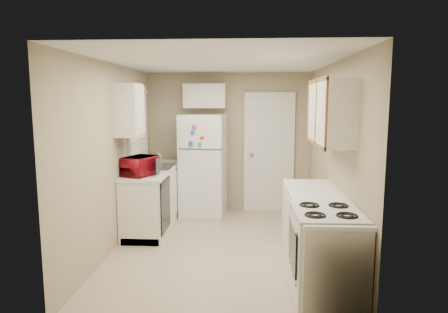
{
  "coord_description": "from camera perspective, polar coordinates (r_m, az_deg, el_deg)",
  "views": [
    {
      "loc": [
        0.33,
        -5.02,
        1.94
      ],
      "look_at": [
        0.0,
        0.5,
        1.15
      ],
      "focal_mm": 32.0,
      "sensor_mm": 36.0,
      "label": 1
    }
  ],
  "objects": [
    {
      "name": "stove",
      "position": [
        4.02,
        14.3,
        -13.78
      ],
      "size": [
        0.63,
        0.77,
        0.92
      ],
      "primitive_type": "cube",
      "rotation": [
        0.0,
        0.0,
        0.02
      ],
      "color": "silver",
      "rests_on": "floor"
    },
    {
      "name": "upper_cabinet_right",
      "position": [
        4.61,
        15.01,
        6.11
      ],
      "size": [
        0.3,
        1.2,
        0.7
      ],
      "primitive_type": "cube",
      "color": "silver",
      "rests_on": "wall_right"
    },
    {
      "name": "cabinet_over_fridge",
      "position": [
        6.81,
        -2.77,
        8.63
      ],
      "size": [
        0.7,
        0.3,
        0.4
      ],
      "primitive_type": "cube",
      "color": "silver",
      "rests_on": "wall_back"
    },
    {
      "name": "soap_bottle",
      "position": [
        6.75,
        -9.27,
        0.03
      ],
      "size": [
        0.09,
        0.09,
        0.19
      ],
      "primitive_type": "imported",
      "rotation": [
        0.0,
        0.0,
        0.04
      ],
      "color": "white",
      "rests_on": "left_counter"
    },
    {
      "name": "dishwasher",
      "position": [
        5.63,
        -8.44,
        -6.88
      ],
      "size": [
        0.03,
        0.58,
        0.72
      ],
      "primitive_type": "cube",
      "color": "black",
      "rests_on": "floor"
    },
    {
      "name": "window_blinds",
      "position": [
        6.31,
        -12.17,
        4.86
      ],
      "size": [
        0.1,
        0.98,
        1.08
      ],
      "primitive_type": "cube",
      "color": "silver",
      "rests_on": "wall_left"
    },
    {
      "name": "refrigerator",
      "position": [
        6.64,
        -2.97,
        -1.33
      ],
      "size": [
        0.77,
        0.75,
        1.7
      ],
      "primitive_type": "cube",
      "rotation": [
        0.0,
        0.0,
        -0.1
      ],
      "color": "silver",
      "rests_on": "floor"
    },
    {
      "name": "ceiling",
      "position": [
        5.05,
        -0.35,
        13.36
      ],
      "size": [
        3.8,
        3.8,
        0.0
      ],
      "primitive_type": "plane",
      "color": "white",
      "rests_on": "floor"
    },
    {
      "name": "left_counter",
      "position": [
        6.27,
        -9.92,
        -5.74
      ],
      "size": [
        0.6,
        1.8,
        0.9
      ],
      "primitive_type": "cube",
      "color": "silver",
      "rests_on": "floor"
    },
    {
      "name": "sink",
      "position": [
        6.33,
        -9.7,
        -1.81
      ],
      "size": [
        0.54,
        0.74,
        0.16
      ],
      "primitive_type": "cube",
      "color": "gray",
      "rests_on": "left_counter"
    },
    {
      "name": "wall_back",
      "position": [
        6.97,
        0.69,
        2.04
      ],
      "size": [
        2.8,
        2.8,
        0.0
      ],
      "primitive_type": "plane",
      "color": "tan",
      "rests_on": "floor"
    },
    {
      "name": "floor",
      "position": [
        5.39,
        -0.32,
        -12.96
      ],
      "size": [
        3.8,
        3.8,
        0.0
      ],
      "primitive_type": "plane",
      "color": "beige",
      "rests_on": "ground"
    },
    {
      "name": "wall_right",
      "position": [
        5.18,
        15.3,
        -0.37
      ],
      "size": [
        3.8,
        3.8,
        0.0
      ],
      "primitive_type": "plane",
      "color": "tan",
      "rests_on": "floor"
    },
    {
      "name": "wall_left",
      "position": [
        5.36,
        -15.45,
        -0.1
      ],
      "size": [
        3.8,
        3.8,
        0.0
      ],
      "primitive_type": "plane",
      "color": "tan",
      "rests_on": "floor"
    },
    {
      "name": "right_counter",
      "position": [
        4.54,
        13.25,
        -11.26
      ],
      "size": [
        0.6,
        2.0,
        0.9
      ],
      "primitive_type": "cube",
      "color": "silver",
      "rests_on": "floor"
    },
    {
      "name": "microwave",
      "position": [
        5.62,
        -11.9,
        -1.16
      ],
      "size": [
        0.54,
        0.41,
        0.32
      ],
      "primitive_type": "imported",
      "rotation": [
        0.0,
        0.0,
        1.23
      ],
      "color": "maroon",
      "rests_on": "left_counter"
    },
    {
      "name": "wall_front",
      "position": [
        3.22,
        -2.55,
        -5.17
      ],
      "size": [
        2.8,
        2.8,
        0.0
      ],
      "primitive_type": "plane",
      "color": "tan",
      "rests_on": "floor"
    },
    {
      "name": "upper_cabinet_left",
      "position": [
        5.47,
        -13.44,
        6.45
      ],
      "size": [
        0.3,
        0.45,
        0.7
      ],
      "primitive_type": "cube",
      "color": "silver",
      "rests_on": "wall_left"
    },
    {
      "name": "interior_door",
      "position": [
        6.95,
        6.44,
        0.48
      ],
      "size": [
        0.86,
        0.06,
        2.08
      ],
      "primitive_type": "cube",
      "color": "silver",
      "rests_on": "floor"
    }
  ]
}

